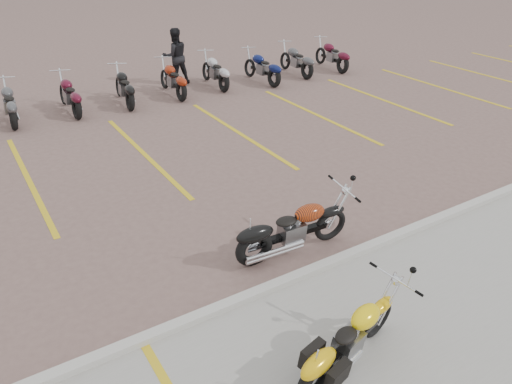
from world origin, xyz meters
TOP-DOWN VIEW (x-y plane):
  - ground at (0.00, 0.00)m, footprint 100.00×100.00m
  - curb at (0.00, -2.00)m, footprint 60.00×0.18m
  - parking_stripes at (0.00, 4.00)m, footprint 38.00×5.50m
  - yellow_cruiser at (-0.25, -3.72)m, footprint 1.94×0.60m
  - flame_cruiser at (0.62, -1.32)m, footprint 2.19×0.36m
  - person_b at (3.24, 9.26)m, footprint 1.00×0.81m
  - bg_bike_row at (0.07, 8.08)m, footprint 18.87×2.03m

SIDE VIEW (x-z plane):
  - ground at x=0.00m, z-range 0.00..0.00m
  - parking_stripes at x=0.00m, z-range 0.00..0.01m
  - curb at x=0.00m, z-range 0.00..0.12m
  - yellow_cruiser at x=-0.25m, z-range 0.00..0.81m
  - flame_cruiser at x=0.62m, z-range 0.00..0.90m
  - bg_bike_row at x=0.07m, z-range 0.00..1.10m
  - person_b at x=3.24m, z-range 0.00..1.91m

